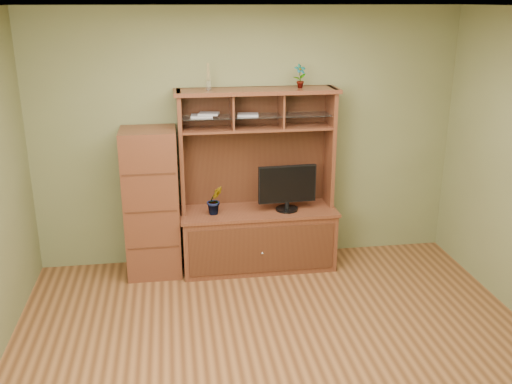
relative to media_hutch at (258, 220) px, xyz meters
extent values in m
cube|color=#543018|center=(-0.06, -1.73, -0.53)|extent=(4.50, 4.00, 0.02)
cube|color=white|center=(-0.06, -1.73, 2.19)|extent=(4.50, 4.00, 0.02)
cube|color=#63673D|center=(-0.06, 0.28, 0.83)|extent=(4.50, 0.02, 2.70)
cube|color=#63673D|center=(-0.06, -3.74, 0.83)|extent=(4.50, 0.02, 2.70)
cube|color=#4E2516|center=(0.00, -0.02, -0.21)|extent=(1.60, 0.55, 0.62)
cube|color=#37190F|center=(0.00, -0.30, -0.21)|extent=(1.50, 0.01, 0.50)
sphere|color=silver|center=(0.00, -0.32, -0.24)|extent=(0.02, 0.02, 0.02)
cube|color=#4E2516|center=(0.00, -0.02, 0.11)|extent=(1.64, 0.59, 0.03)
cube|color=#4E2516|center=(-0.78, 0.08, 0.75)|extent=(0.04, 0.35, 1.25)
cube|color=#4E2516|center=(0.78, 0.08, 0.75)|extent=(0.04, 0.35, 1.25)
cube|color=#37190F|center=(0.00, 0.24, 0.75)|extent=(1.52, 0.02, 1.25)
cube|color=#4E2516|center=(0.00, 0.08, 1.36)|extent=(1.66, 0.40, 0.04)
cube|color=#4E2516|center=(0.00, 0.08, 0.98)|extent=(1.52, 0.32, 0.02)
cube|color=#4E2516|center=(-0.25, 0.08, 1.16)|extent=(0.02, 0.31, 0.35)
cube|color=#4E2516|center=(0.25, 0.08, 1.16)|extent=(0.02, 0.31, 0.35)
cube|color=silver|center=(0.00, 0.07, 1.11)|extent=(1.50, 0.27, 0.01)
cylinder|color=black|center=(0.30, -0.08, 0.14)|extent=(0.23, 0.23, 0.02)
cylinder|color=black|center=(0.30, -0.08, 0.19)|extent=(0.05, 0.05, 0.07)
cube|color=black|center=(0.30, -0.08, 0.41)|extent=(0.61, 0.08, 0.40)
imported|color=#375A1E|center=(-0.46, -0.08, 0.28)|extent=(0.20, 0.17, 0.30)
imported|color=#276423|center=(0.44, 0.08, 1.50)|extent=(0.14, 0.11, 0.24)
cylinder|color=silver|center=(-0.48, 0.08, 1.43)|extent=(0.05, 0.05, 0.09)
cylinder|color=#977E4B|center=(-0.48, 0.08, 1.56)|extent=(0.03, 0.03, 0.17)
cube|color=#A2A2A6|center=(-0.56, 0.08, 1.12)|extent=(0.23, 0.18, 0.02)
cube|color=#A2A2A6|center=(-0.49, 0.08, 1.14)|extent=(0.23, 0.19, 0.02)
cube|color=#A2A2A6|center=(-0.09, 0.08, 1.12)|extent=(0.23, 0.19, 0.02)
cube|color=#4E2516|center=(-1.10, 0.00, 0.25)|extent=(0.55, 0.50, 1.54)
cube|color=#37190F|center=(-1.10, -0.25, -0.14)|extent=(0.51, 0.01, 0.02)
cube|color=#37190F|center=(-1.10, -0.25, 0.25)|extent=(0.51, 0.01, 0.01)
cube|color=#37190F|center=(-1.10, -0.25, 0.63)|extent=(0.51, 0.01, 0.02)
camera|label=1|loc=(-0.87, -5.58, 2.22)|focal=40.00mm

